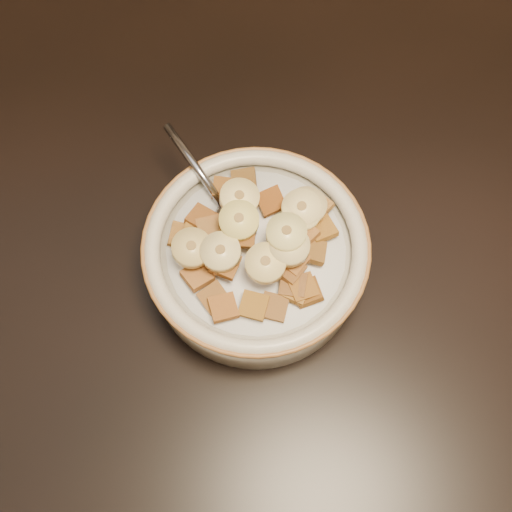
{
  "coord_description": "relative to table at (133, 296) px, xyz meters",
  "views": [
    {
      "loc": [
        0.1,
        -0.21,
        1.31
      ],
      "look_at": [
        0.11,
        0.01,
        0.78
      ],
      "focal_mm": 50.0,
      "sensor_mm": 36.0,
      "label": 1
    }
  ],
  "objects": [
    {
      "name": "banana_slice_1",
      "position": [
        0.13,
        0.0,
        0.09
      ],
      "size": [
        0.04,
        0.04,
        0.01
      ],
      "primitive_type": "cylinder",
      "rotation": [
        -0.01,
        -0.02,
        1.13
      ],
      "color": "#F6E49D",
      "rests_on": "milk"
    },
    {
      "name": "cereal_square_26",
      "position": [
        0.14,
        0.02,
        0.07
      ],
      "size": [
        0.03,
        0.03,
        0.01
      ],
      "primitive_type": "cube",
      "rotation": [
        0.08,
        0.15,
        2.3
      ],
      "color": "brown",
      "rests_on": "milk"
    },
    {
      "name": "cereal_square_1",
      "position": [
        0.1,
        0.02,
        0.08
      ],
      "size": [
        0.02,
        0.02,
        0.01
      ],
      "primitive_type": "cube",
      "rotation": [
        -0.11,
        0.0,
        3.05
      ],
      "color": "brown",
      "rests_on": "milk"
    },
    {
      "name": "cereal_square_19",
      "position": [
        0.06,
        0.02,
        0.07
      ],
      "size": [
        0.03,
        0.02,
        0.01
      ],
      "primitive_type": "cube",
      "rotation": [
        0.2,
        0.02,
        1.31
      ],
      "color": "brown",
      "rests_on": "milk"
    },
    {
      "name": "banana_slice_3",
      "position": [
        0.08,
        0.0,
        0.09
      ],
      "size": [
        0.04,
        0.04,
        0.01
      ],
      "primitive_type": "cylinder",
      "rotation": [
        -0.06,
        0.04,
        2.53
      ],
      "color": "#D7C08A",
      "rests_on": "milk"
    },
    {
      "name": "cereal_square_8",
      "position": [
        0.14,
        -0.02,
        0.07
      ],
      "size": [
        0.03,
        0.03,
        0.01
      ],
      "primitive_type": "cube",
      "rotation": [
        0.12,
        -0.04,
        1.9
      ],
      "color": "brown",
      "rests_on": "milk"
    },
    {
      "name": "cereal_square_24",
      "position": [
        0.06,
        -0.01,
        0.07
      ],
      "size": [
        0.03,
        0.03,
        0.01
      ],
      "primitive_type": "cube",
      "rotation": [
        -0.11,
        0.14,
        0.6
      ],
      "color": "brown",
      "rests_on": "milk"
    },
    {
      "name": "banana_slice_7",
      "position": [
        0.14,
        0.04,
        0.08
      ],
      "size": [
        0.03,
        0.03,
        0.02
      ],
      "primitive_type": "cylinder",
      "rotation": [
        -0.12,
        0.09,
        3.14
      ],
      "color": "#FFEE9A",
      "rests_on": "milk"
    },
    {
      "name": "cereal_square_28",
      "position": [
        0.12,
        0.05,
        0.07
      ],
      "size": [
        0.03,
        0.03,
        0.01
      ],
      "primitive_type": "cube",
      "rotation": [
        -0.21,
        -0.14,
        1.94
      ],
      "color": "brown",
      "rests_on": "milk"
    },
    {
      "name": "cereal_square_5",
      "position": [
        0.08,
        0.07,
        0.07
      ],
      "size": [
        0.02,
        0.02,
        0.01
      ],
      "primitive_type": "cube",
      "rotation": [
        0.19,
        -0.11,
        3.04
      ],
      "color": "brown",
      "rests_on": "milk"
    },
    {
      "name": "spoon",
      "position": [
        0.09,
        0.04,
        0.07
      ],
      "size": [
        0.05,
        0.05,
        0.01
      ],
      "primitive_type": "ellipsoid",
      "rotation": [
        0.0,
        0.0,
        3.75
      ],
      "color": "#8B8FA1",
      "rests_on": "cereal_bowl"
    },
    {
      "name": "table",
      "position": [
        0.0,
        0.0,
        0.0
      ],
      "size": [
        1.43,
        0.96,
        0.04
      ],
      "primitive_type": "cube",
      "rotation": [
        0.0,
        0.0,
        0.04
      ],
      "color": "black",
      "rests_on": "floor"
    },
    {
      "name": "cereal_square_0",
      "position": [
        0.07,
        -0.03,
        0.07
      ],
      "size": [
        0.03,
        0.03,
        0.01
      ],
      "primitive_type": "cube",
      "rotation": [
        0.16,
        -0.15,
        0.58
      ],
      "color": "brown",
      "rests_on": "milk"
    },
    {
      "name": "milk",
      "position": [
        0.11,
        0.01,
        0.06
      ],
      "size": [
        0.14,
        0.14,
        0.0
      ],
      "primitive_type": "cylinder",
      "color": "white",
      "rests_on": "cereal_bowl"
    },
    {
      "name": "banana_slice_2",
      "position": [
        0.06,
        0.01,
        0.08
      ],
      "size": [
        0.04,
        0.04,
        0.01
      ],
      "primitive_type": "cylinder",
      "rotation": [
        0.07,
        0.05,
        0.63
      ],
      "color": "tan",
      "rests_on": "milk"
    },
    {
      "name": "cereal_bowl",
      "position": [
        0.11,
        0.01,
        0.04
      ],
      "size": [
        0.17,
        0.17,
        0.04
      ],
      "primitive_type": "cylinder",
      "color": "silver",
      "rests_on": "table"
    },
    {
      "name": "cereal_square_12",
      "position": [
        0.09,
        0.05,
        0.07
      ],
      "size": [
        0.03,
        0.03,
        0.01
      ],
      "primitive_type": "cube",
      "rotation": [
        0.2,
        -0.04,
        2.34
      ],
      "color": "#9D5828",
      "rests_on": "milk"
    },
    {
      "name": "cereal_square_11",
      "position": [
        0.08,
        -0.0,
        0.08
      ],
      "size": [
        0.03,
        0.03,
        0.01
      ],
      "primitive_type": "cube",
      "rotation": [
        -0.18,
        0.03,
        0.34
      ],
      "color": "brown",
      "rests_on": "milk"
    },
    {
      "name": "cereal_square_25",
      "position": [
        0.15,
        0.01,
        0.07
      ],
      "size": [
        0.02,
        0.02,
        0.01
      ],
      "primitive_type": "cube",
      "rotation": [
        0.23,
        0.17,
        1.38
      ],
      "color": "brown",
      "rests_on": "milk"
    },
    {
      "name": "banana_slice_4",
      "position": [
        0.15,
        0.04,
        0.08
      ],
      "size": [
        0.04,
        0.04,
        0.01
      ],
      "primitive_type": "cylinder",
      "rotation": [
        0.0,
        0.08,
        0.33
      ],
      "color": "#FAE39E",
      "rests_on": "milk"
    },
    {
      "name": "banana_slice_8",
      "position": [
        0.13,
        0.01,
        0.1
      ],
      "size": [
        0.04,
        0.04,
        0.01
      ],
      "primitive_type": "cylinder",
      "rotation": [
        -0.02,
        0.02,
        0.98
      ],
      "color": "#D5C588",
      "rests_on": "milk"
    },
    {
      "name": "cereal_square_13",
      "position": [
        0.07,
        0.02,
        0.08
      ],
      "size": [
        0.02,
        0.02,
        0.01
      ],
      "primitive_type": "cube",
      "rotation": [
        0.19,
        -0.05,
        3.02
      ],
      "color": "olive",
      "rests_on": "milk"
    },
    {
      "name": "cereal_square_7",
      "position": [
        0.06,
        0.04,
        0.07
      ],
      "size": [
        0.03,
        0.03,
        0.01
      ],
      "primitive_type": "cube",
      "rotation": [
        0.21,
        -0.06,
        2.58
      ],
      "color": "brown",
      "rests_on": "milk"
    },
    {
      "name": "cereal_square_15",
      "position": [
        0.07,
        0.03,
        0.07
      ],
      "size": [
        0.02,
        0.03,
        0.01
      ],
      "primitive_type": "cube",
      "rotation": [
        0.04,
        -0.11,
        1.83
      ],
      "color": "brown",
      "rests_on": "milk"
    },
    {
      "name": "cereal_square_4",
      "position": [
        0.12,
        -0.04,
        0.07
      ],
      "size": [
        0.02,
        0.02,
        0.01
      ],
      "primitive_type": "cube",
      "rotation": [
        -0.12,
        -0.08,
        2.89
      ],
      "color": "brown",
      "rests_on": "milk"
    },
    {
      "name": "cereal_square_21",
      "position": [
        0.14,
        -0.02,
        0.07
      ],
      "size": [
        0.02,
        0.02,
        0.01
      ],
      "primitive_type": "cube",
      "rotation": [
        0.0,
        0.12,
        2.94
      ],
      "color": "brown",
      "rests_on": "milk"
    },
    {
      "name": "cereal_square_16",
      "position": [
        0.14,
        -0.0,
        0.08
      ],
      "size": [
        0.03,
        0.03,
        0.01
      ],
      "primitive_type": "cube",
      "rotation": [
        0.17,
        0.05,
        0.91
      ],
      "color": "brown",
      "rests_on": "milk"
    },
    {
      "name": "cereal_square_18",
      "position": [
        0.14,
        -0.02,
        0.07
      ],
      "size": [
        0.03,
        0.03,
        0.01
      ],
      "primitive_type": "cube",
      "rotation": [
        0.06,
        0.03,
        2.67
      ],
      "color": "#9A652F",
      "rests_on": "milk"
    },
    {
      "name": "cereal_square_3",
      "position": [
        0.1,
        0.07,
        0.07
      ],
      "size": [
        0.02,
        0.02,
        0.01
      ],
      "primitive_type": "cube",
      "rotation": [
        -0.12,
        -0.16,
        0.08
      ],
      "color": "brown",
      "rests_on": "milk"
    },
    {
      "name": "cereal_square_6",
      "position": [
        0.16,
        0.05,
        0.07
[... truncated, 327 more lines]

